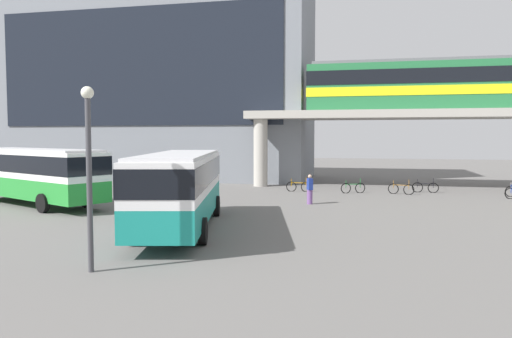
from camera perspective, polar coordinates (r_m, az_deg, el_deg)
name	(u,v)px	position (r m, az deg, el deg)	size (l,w,h in m)	color
ground_plane	(242,198)	(32.02, -1.64, -3.30)	(120.00, 120.00, 0.00)	#605E5B
station_building	(161,83)	(49.48, -10.78, 9.58)	(28.44, 10.70, 18.03)	slate
elevated_platform	(427,123)	(40.67, 18.95, 5.01)	(27.72, 5.63, 5.90)	#ADA89E
train	(427,85)	(40.84, 18.98, 9.09)	(18.26, 2.96, 3.84)	#26723F
bus_main	(180,182)	(21.25, -8.63, -1.52)	(4.90, 11.33, 3.22)	teal
bus_secondary	(35,170)	(31.07, -23.90, -0.15)	(11.03, 7.15, 3.22)	#268C33
bicycle_green	(353,188)	(35.22, 11.03, -2.14)	(1.67, 0.77, 1.04)	black
bicycle_brown	(401,189)	(35.30, 16.24, -2.20)	(1.71, 0.64, 1.04)	black
bicycle_black	(425,187)	(36.88, 18.78, -2.00)	(1.78, 0.28, 1.04)	black
bicycle_orange	(299,186)	(35.68, 4.91, -2.01)	(1.79, 0.17, 1.04)	black
pedestrian_near_building	(310,190)	(29.10, 6.17, -2.42)	(0.41, 0.47, 1.72)	#724C8C
lamp_post	(89,161)	(15.03, -18.56, 0.84)	(0.36, 0.36, 5.34)	#3F3F44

